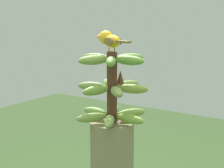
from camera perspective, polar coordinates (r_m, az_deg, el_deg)
banana_bunch at (r=1.40m, az=0.06°, el=-0.52°), size 0.29×0.30×0.29m
perched_bird at (r=1.39m, az=-0.41°, el=7.21°), size 0.11×0.20×0.08m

